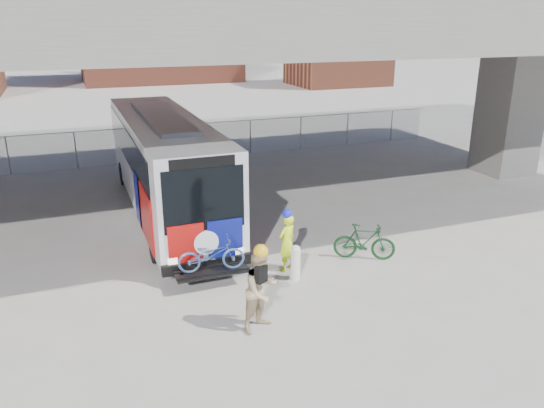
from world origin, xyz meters
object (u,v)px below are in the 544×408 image
bus (164,157)px  cyclist_tan (261,290)px  bollard (296,261)px  cyclist_hivis (287,241)px  bike_parked (364,242)px

bus → cyclist_tan: bearing=-86.5°
bollard → cyclist_tan: cyclist_tan is taller
bus → cyclist_hivis: bearing=-69.9°
bollard → bike_parked: 2.54m
bus → cyclist_hivis: 6.83m
bus → bike_parked: bearing=-53.6°
bus → cyclist_hivis: (2.31, -6.32, -1.20)m
bus → bollard: (2.29, -6.99, -1.55)m
bollard → bus: bearing=108.1°
cyclist_tan → bike_parked: bearing=4.6°
cyclist_tan → bike_parked: (4.23, 2.50, -0.45)m
bus → bollard: bus is taller
bollard → bike_parked: size_ratio=0.56×
bus → bollard: bearing=-71.9°
bollard → cyclist_hivis: (0.02, 0.67, 0.35)m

